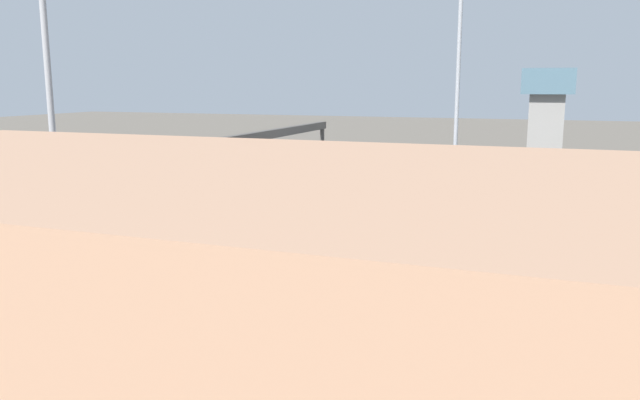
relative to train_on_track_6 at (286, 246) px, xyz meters
The scene contains 16 objects.
ground_plane 15.59m from the train_on_track_6, 102.50° to the right, with size 400.00×400.00×0.00m, color #60594F.
track_bed_0 30.29m from the train_on_track_6, 96.33° to the right, with size 140.00×2.80×0.12m, color #4C443D.
track_bed_1 25.35m from the train_on_track_6, 97.58° to the right, with size 140.00×2.80×0.12m, color #3D3833.
track_bed_2 20.44m from the train_on_track_6, 99.44° to the right, with size 140.00×2.80×0.12m, color #3D3833.
track_bed_3 15.58m from the train_on_track_6, 102.50° to the right, with size 140.00×2.80×0.12m, color #4C443D.
track_bed_4 10.85m from the train_on_track_6, 108.40° to the right, with size 140.00×2.80×0.12m, color #3D3833.
track_bed_5 6.53m from the train_on_track_6, 123.63° to the right, with size 140.00×2.80×0.12m, color #3D3833.
track_bed_6 4.20m from the train_on_track_6, behind, with size 140.00×2.80×0.12m, color #3D3833.
train_on_track_6 is the anchor object (origin of this frame).
train_on_track_1 25.19m from the train_on_track_6, 83.05° to the right, with size 95.60×3.06×3.80m.
train_on_track_2 21.53m from the train_on_track_6, 111.74° to the right, with size 95.60×3.00×5.00m.
light_mast_0 36.15m from the train_on_track_6, 100.72° to the right, with size 2.80×0.70×28.76m.
light_mast_1 22.19m from the train_on_track_6, ahead, with size 2.80×0.70×27.86m.
signal_gantry 18.37m from the train_on_track_6, 58.13° to the right, with size 0.70×35.00×8.80m.
maintenance_shed 24.84m from the train_on_track_6, 127.33° to the left, with size 53.81×17.74×10.63m, color tan.
control_tower 47.14m from the train_on_track_6, 108.72° to the right, with size 6.00×6.00×14.94m.
Camera 1 is at (-12.84, 51.74, 13.07)m, focal length 35.32 mm.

